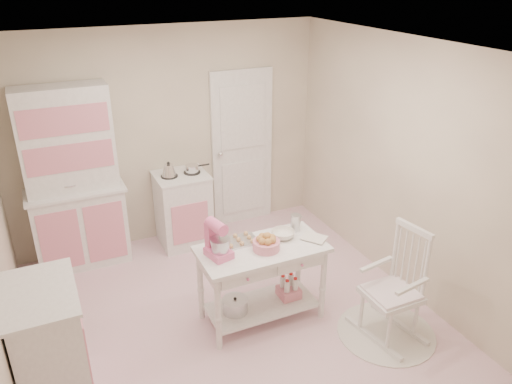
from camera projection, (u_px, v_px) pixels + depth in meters
The scene contains 14 objects.
room_shell at pixel (226, 162), 4.28m from camera, with size 3.84×3.84×2.62m.
door at pixel (242, 149), 6.44m from camera, with size 0.82×0.05×2.04m, color white.
hutch at pixel (73, 180), 5.46m from camera, with size 1.06×0.50×2.08m, color white.
stove at pixel (183, 209), 6.12m from camera, with size 0.62×0.57×0.92m, color white.
base_cabinet at pixel (49, 339), 3.99m from camera, with size 0.54×0.84×0.92m, color white.
lace_rug at pixel (386, 333), 4.74m from camera, with size 0.92×0.92×0.01m, color white.
rocking_chair at pixel (392, 285), 4.51m from camera, with size 0.48×0.72×1.10m, color white.
work_table at pixel (262, 283), 4.80m from camera, with size 1.20×0.60×0.80m, color white.
stand_mixer at pixel (218, 240), 4.42m from camera, with size 0.20×0.28×0.34m, color pink.
cookie_tray at pixel (240, 241), 4.72m from camera, with size 0.34×0.24×0.02m, color silver.
bread_basket at pixel (266, 245), 4.58m from camera, with size 0.25×0.25×0.09m, color pink.
mixing_bowl at pixel (283, 234), 4.78m from camera, with size 0.23×0.23×0.07m, color silver.
metal_pitcher at pixel (295, 223), 4.89m from camera, with size 0.10×0.10×0.17m, color silver.
recipe_book at pixel (310, 242), 4.70m from camera, with size 0.17×0.23×0.02m, color silver.
Camera 1 is at (-1.43, -3.73, 3.20)m, focal length 35.00 mm.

